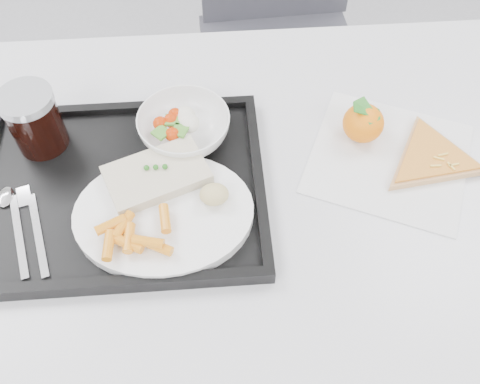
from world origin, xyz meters
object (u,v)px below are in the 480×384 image
table (232,216)px  pizza_slice (431,158)px  tray (122,189)px  tangerine (363,123)px  chair (280,18)px  cola_glass (34,119)px  dinner_plate (164,214)px  salad_bowl (184,127)px

table → pizza_slice: 0.34m
tray → tangerine: 0.41m
tray → chair: bearing=63.6°
table → pizza_slice: size_ratio=4.30×
chair → cola_glass: size_ratio=8.61×
cola_glass → tangerine: bearing=-1.5°
pizza_slice → table: bearing=-173.2°
dinner_plate → cola_glass: cola_glass is taller
tray → pizza_slice: tray is taller
table → tangerine: 0.27m
table → cola_glass: (-0.31, 0.12, 0.14)m
table → tray: (-0.17, 0.01, 0.08)m
table → chair: chair is taller
salad_bowl → cola_glass: size_ratio=1.41×
tangerine → pizza_slice: bearing=-31.0°
tray → salad_bowl: 0.14m
dinner_plate → salad_bowl: (0.03, 0.16, 0.01)m
tray → dinner_plate: (0.07, -0.06, 0.02)m
salad_bowl → tangerine: (0.30, -0.01, -0.00)m
chair → salad_bowl: chair is taller
cola_glass → dinner_plate: bearing=-39.0°
dinner_plate → tangerine: 0.36m
chair → tray: bearing=-116.4°
chair → tangerine: (0.05, -0.61, 0.25)m
tray → table: bearing=-4.6°
table → chair: size_ratio=1.29×
dinner_plate → tray: bearing=138.8°
tray → tangerine: tangerine is taller
chair → cola_glass: 0.82m
chair → cola_glass: (-0.48, -0.60, 0.28)m
chair → salad_bowl: bearing=-112.2°
table → salad_bowl: 0.17m
salad_bowl → pizza_slice: 0.41m
table → dinner_plate: dinner_plate is taller
dinner_plate → tangerine: bearing=24.2°
dinner_plate → chair: bearing=69.9°
dinner_plate → salad_bowl: salad_bowl is taller
tangerine → pizza_slice: (0.10, -0.06, -0.02)m
salad_bowl → pizza_slice: (0.40, -0.07, -0.03)m
cola_glass → pizza_slice: 0.65m
tangerine → cola_glass: bearing=178.5°
chair → tangerine: 0.66m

